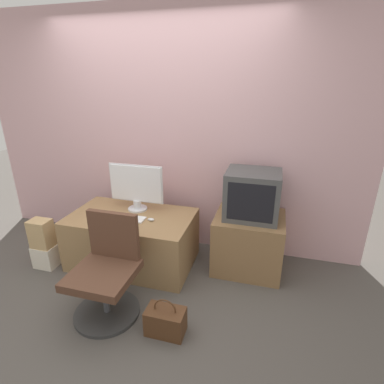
{
  "coord_description": "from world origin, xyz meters",
  "views": [
    {
      "loc": [
        1.18,
        -1.79,
        1.89
      ],
      "look_at": [
        0.43,
        0.93,
        0.81
      ],
      "focal_mm": 28.0,
      "sensor_mm": 36.0,
      "label": 1
    }
  ],
  "objects_px": {
    "crt_tv": "(252,195)",
    "office_chair": "(107,274)",
    "mouse": "(151,220)",
    "keyboard": "(131,219)",
    "main_monitor": "(136,187)",
    "cardboard_box_lower": "(46,256)",
    "handbag": "(166,321)"
  },
  "relations": [
    {
      "from": "crt_tv",
      "to": "office_chair",
      "type": "xyz_separation_m",
      "value": [
        -1.08,
        -0.95,
        -0.46
      ]
    },
    {
      "from": "mouse",
      "to": "crt_tv",
      "type": "height_order",
      "value": "crt_tv"
    },
    {
      "from": "keyboard",
      "to": "crt_tv",
      "type": "bearing_deg",
      "value": 15.0
    },
    {
      "from": "main_monitor",
      "to": "office_chair",
      "type": "height_order",
      "value": "main_monitor"
    },
    {
      "from": "keyboard",
      "to": "office_chair",
      "type": "relative_size",
      "value": 0.33
    },
    {
      "from": "crt_tv",
      "to": "main_monitor",
      "type": "bearing_deg",
      "value": -176.49
    },
    {
      "from": "crt_tv",
      "to": "cardboard_box_lower",
      "type": "distance_m",
      "value": 2.25
    },
    {
      "from": "crt_tv",
      "to": "handbag",
      "type": "bearing_deg",
      "value": -116.53
    },
    {
      "from": "main_monitor",
      "to": "keyboard",
      "type": "xyz_separation_m",
      "value": [
        0.04,
        -0.24,
        -0.25
      ]
    },
    {
      "from": "crt_tv",
      "to": "cardboard_box_lower",
      "type": "bearing_deg",
      "value": -164.92
    },
    {
      "from": "main_monitor",
      "to": "mouse",
      "type": "distance_m",
      "value": 0.41
    },
    {
      "from": "main_monitor",
      "to": "office_chair",
      "type": "bearing_deg",
      "value": -82.56
    },
    {
      "from": "cardboard_box_lower",
      "to": "keyboard",
      "type": "bearing_deg",
      "value": 15.18
    },
    {
      "from": "crt_tv",
      "to": "mouse",
      "type": "bearing_deg",
      "value": -163.13
    },
    {
      "from": "main_monitor",
      "to": "handbag",
      "type": "distance_m",
      "value": 1.38
    },
    {
      "from": "office_chair",
      "to": "handbag",
      "type": "distance_m",
      "value": 0.62
    },
    {
      "from": "keyboard",
      "to": "cardboard_box_lower",
      "type": "distance_m",
      "value": 1.03
    },
    {
      "from": "mouse",
      "to": "handbag",
      "type": "height_order",
      "value": "mouse"
    },
    {
      "from": "keyboard",
      "to": "handbag",
      "type": "height_order",
      "value": "keyboard"
    },
    {
      "from": "office_chair",
      "to": "mouse",
      "type": "bearing_deg",
      "value": 78.86
    },
    {
      "from": "office_chair",
      "to": "handbag",
      "type": "relative_size",
      "value": 2.67
    },
    {
      "from": "office_chair",
      "to": "handbag",
      "type": "bearing_deg",
      "value": -11.47
    },
    {
      "from": "main_monitor",
      "to": "crt_tv",
      "type": "relative_size",
      "value": 1.15
    },
    {
      "from": "cardboard_box_lower",
      "to": "office_chair",
      "type": "bearing_deg",
      "value": -21.85
    },
    {
      "from": "keyboard",
      "to": "crt_tv",
      "type": "xyz_separation_m",
      "value": [
        1.16,
        0.31,
        0.26
      ]
    },
    {
      "from": "main_monitor",
      "to": "cardboard_box_lower",
      "type": "relative_size",
      "value": 2.47
    },
    {
      "from": "keyboard",
      "to": "cardboard_box_lower",
      "type": "bearing_deg",
      "value": -164.82
    },
    {
      "from": "office_chair",
      "to": "crt_tv",
      "type": "bearing_deg",
      "value": 41.28
    },
    {
      "from": "main_monitor",
      "to": "handbag",
      "type": "bearing_deg",
      "value": -56.01
    },
    {
      "from": "mouse",
      "to": "crt_tv",
      "type": "relative_size",
      "value": 0.13
    },
    {
      "from": "office_chair",
      "to": "cardboard_box_lower",
      "type": "xyz_separation_m",
      "value": [
        -0.98,
        0.39,
        -0.24
      ]
    },
    {
      "from": "main_monitor",
      "to": "cardboard_box_lower",
      "type": "bearing_deg",
      "value": -150.91
    }
  ]
}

